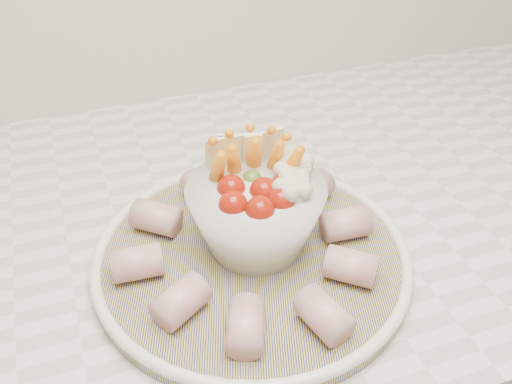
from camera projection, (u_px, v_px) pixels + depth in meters
name	position (u px, v px, depth m)	size (l,w,h in m)	color
serving_platter	(252.00, 256.00, 0.60)	(0.42, 0.42, 0.02)	navy
veggie_bowl	(258.00, 209.00, 0.58)	(0.14, 0.14, 0.12)	white
cured_meat_rolls	(251.00, 242.00, 0.59)	(0.27, 0.28, 0.03)	#B65360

